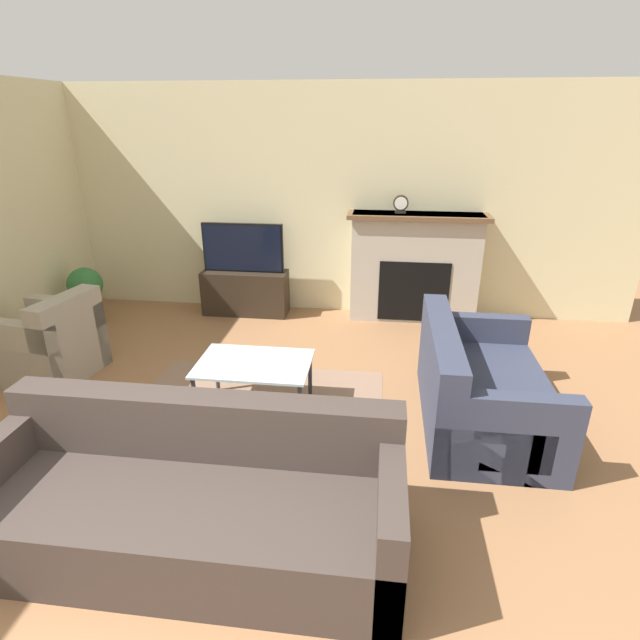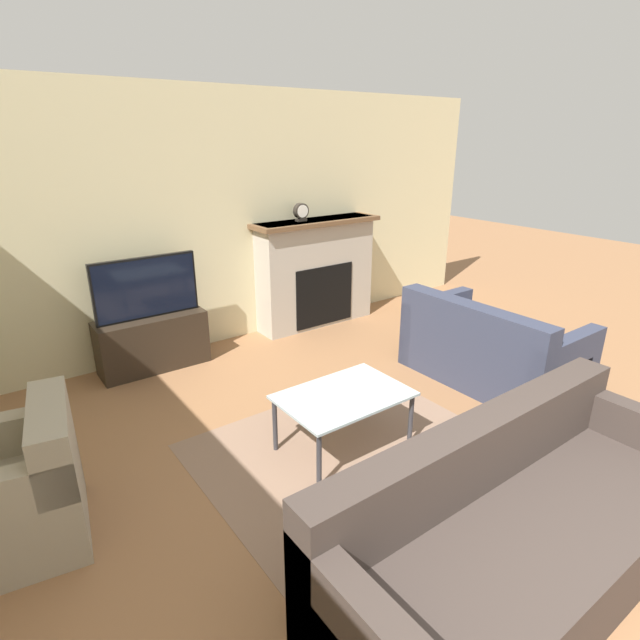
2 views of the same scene
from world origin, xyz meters
name	(u,v)px [view 2 (image 2 of 2)]	position (x,y,z in m)	size (l,w,h in m)	color
wall_back	(182,225)	(0.00, 5.00, 1.35)	(8.33, 0.06, 2.70)	beige
area_rug	(353,454)	(0.14, 2.39, 0.00)	(2.13, 1.83, 0.00)	#896B56
fireplace	(316,271)	(1.54, 4.79, 0.67)	(1.61, 0.42, 1.29)	#B2A899
tv_stand	(153,343)	(-0.53, 4.70, 0.27)	(1.05, 0.37, 0.55)	#2D2319
tv	(146,288)	(-0.53, 4.70, 0.85)	(0.99, 0.06, 0.60)	black
couch_sectional	(517,531)	(0.14, 1.06, 0.29)	(2.36, 0.88, 0.82)	#3D332D
couch_loveseat	(489,352)	(1.96, 2.56, 0.29)	(0.94, 1.55, 0.82)	#33384C
armchair_by_window	(9,499)	(-1.96, 2.89, 0.30)	(0.93, 0.87, 0.82)	#9E937F
coffee_table	(344,400)	(0.14, 2.50, 0.41)	(0.93, 0.63, 0.45)	#333338
mantel_clock	(301,212)	(1.33, 4.79, 1.40)	(0.17, 0.07, 0.20)	#28231E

